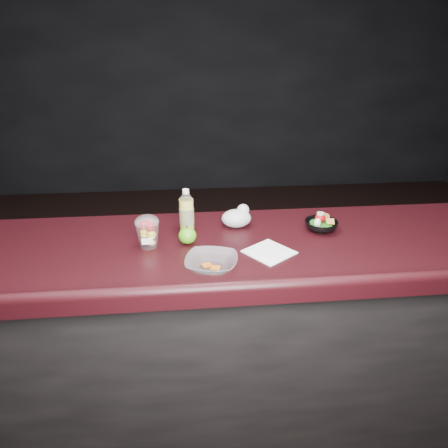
{
  "coord_description": "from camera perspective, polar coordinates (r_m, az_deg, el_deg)",
  "views": [
    {
      "loc": [
        -0.18,
        -1.14,
        1.75
      ],
      "look_at": [
        -0.03,
        0.32,
        1.1
      ],
      "focal_mm": 32.0,
      "sensor_mm": 36.0,
      "label": 1
    }
  ],
  "objects": [
    {
      "name": "room_shell",
      "position": [
        1.16,
        3.47,
        27.67
      ],
      "size": [
        8.0,
        8.0,
        8.0
      ],
      "color": "black",
      "rests_on": "ground"
    },
    {
      "name": "counter",
      "position": [
        1.91,
        1.02,
        -16.58
      ],
      "size": [
        4.06,
        0.71,
        1.02
      ],
      "color": "black",
      "rests_on": "ground"
    },
    {
      "name": "lemonade_bottle",
      "position": [
        1.71,
        -5.36,
        1.4
      ],
      "size": [
        0.06,
        0.06,
        0.19
      ],
      "color": "yellow",
      "rests_on": "counter"
    },
    {
      "name": "fruit_cup",
      "position": [
        1.61,
        -10.86,
        -0.99
      ],
      "size": [
        0.1,
        0.1,
        0.14
      ],
      "color": "white",
      "rests_on": "counter"
    },
    {
      "name": "green_apple",
      "position": [
        1.63,
        -5.25,
        -1.66
      ],
      "size": [
        0.07,
        0.07,
        0.08
      ],
      "color": "#289210",
      "rests_on": "counter"
    },
    {
      "name": "plastic_bag",
      "position": [
        1.77,
        1.91,
        0.98
      ],
      "size": [
        0.13,
        0.11,
        0.1
      ],
      "color": "silver",
      "rests_on": "counter"
    },
    {
      "name": "snack_bowl",
      "position": [
        1.79,
        13.67,
        -0.08
      ],
      "size": [
        0.18,
        0.18,
        0.08
      ],
      "rotation": [
        0.0,
        0.0,
        -0.37
      ],
      "color": "black",
      "rests_on": "counter"
    },
    {
      "name": "takeout_bowl",
      "position": [
        1.44,
        -1.79,
        -5.6
      ],
      "size": [
        0.23,
        0.23,
        0.05
      ],
      "rotation": [
        0.0,
        0.0,
        -0.22
      ],
      "color": "silver",
      "rests_on": "counter"
    },
    {
      "name": "paper_napkin",
      "position": [
        1.57,
        6.48,
        -4.0
      ],
      "size": [
        0.22,
        0.22,
        0.0
      ],
      "primitive_type": "cube",
      "rotation": [
        0.0,
        0.0,
        0.62
      ],
      "color": "white",
      "rests_on": "counter"
    }
  ]
}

